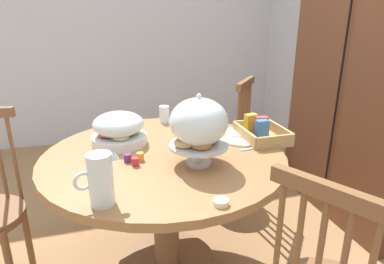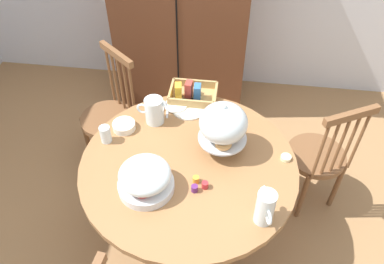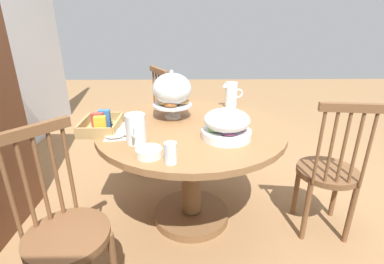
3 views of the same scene
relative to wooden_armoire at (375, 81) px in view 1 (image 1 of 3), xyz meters
The scene contains 20 objects.
wall_left 2.40m from the wooden_armoire, 151.40° to the right, with size 0.06×4.32×2.60m, color silver.
wooden_armoire is the anchor object (origin of this frame).
dining_table 1.61m from the wooden_armoire, 80.16° to the right, with size 1.24×1.24×0.74m.
windsor_chair_facing_door 1.13m from the wooden_armoire, 114.90° to the right, with size 0.47×0.47×0.97m.
pastry_stand_with_dome 1.46m from the wooden_armoire, 72.42° to the right, with size 0.28×0.28×0.34m.
fruit_platter_covered 1.74m from the wooden_armoire, 87.81° to the right, with size 0.30×0.30×0.18m.
orange_juice_pitcher 1.21m from the wooden_armoire, 89.78° to the right, with size 0.20×0.12×0.17m.
milk_pitcher 1.97m from the wooden_armoire, 69.72° to the right, with size 0.09×0.18×0.20m.
cereal_basket 0.99m from the wooden_armoire, 77.86° to the right, with size 0.32×0.24×0.12m.
china_plate_large 1.11m from the wooden_armoire, 79.24° to the right, with size 0.22×0.22×0.01m, color white.
china_plate_small 1.08m from the wooden_armoire, 83.86° to the right, with size 0.15×0.15×0.01m, color white.
cereal_bowl 1.33m from the wooden_armoire, 97.49° to the right, with size 0.14×0.14×0.04m, color white.
drinking_glass 1.45m from the wooden_armoire, 99.94° to the right, with size 0.06×0.06×0.11m, color silver.
butter_dish 1.65m from the wooden_armoire, 60.20° to the right, with size 0.06×0.06×0.02m, color beige.
jam_jar_strawberry 1.74m from the wooden_armoire, 77.43° to the right, with size 0.04×0.04×0.04m, color #B7282D.
jam_jar_apricot 1.70m from the wooden_armoire, 78.95° to the right, with size 0.04×0.04×0.04m, color orange.
jam_jar_grape 1.76m from the wooden_armoire, 79.33° to the right, with size 0.04×0.04×0.04m, color #5B2366.
table_knife 1.11m from the wooden_armoire, 86.63° to the right, with size 0.17×0.01×0.01m, color silver.
dinner_fork 1.12m from the wooden_armoire, 88.21° to the right, with size 0.17×0.01×0.01m, color silver.
soup_spoon 1.13m from the wooden_armoire, 71.94° to the right, with size 0.17×0.01×0.01m, color silver.
Camera 1 is at (1.50, -0.33, 1.42)m, focal length 31.58 mm.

